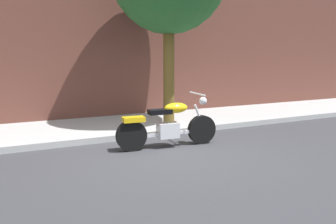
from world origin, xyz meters
The scene contains 3 objects.
ground_plane centered at (0.00, 0.00, 0.00)m, with size 60.00×60.00×0.00m, color #38383D.
sidewalk centered at (0.00, 2.60, 0.07)m, with size 23.90×2.56×0.14m, color #AEAEAE.
motorcycle centered at (0.14, 0.38, 0.46)m, with size 2.23×0.70×1.13m.
Camera 1 is at (-2.81, -5.77, 1.89)m, focal length 35.43 mm.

